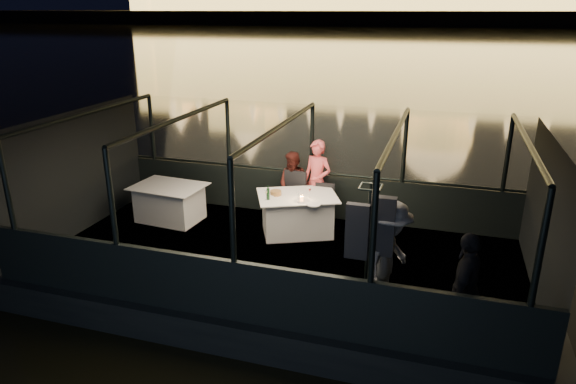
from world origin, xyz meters
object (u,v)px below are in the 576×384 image
(chair_port_right, at_px, (323,205))
(wine_bottle, at_px, (268,192))
(person_man_maroon, at_px, (294,183))
(dining_table_aft, at_px, (170,202))
(passenger_stripe, at_px, (389,256))
(passenger_dark, at_px, (466,280))
(coat_stand, at_px, (367,258))
(chair_port_left, at_px, (292,202))
(person_woman_coral, at_px, (317,185))
(dining_table_central, at_px, (297,214))

(chair_port_right, relative_size, wine_bottle, 3.14)
(chair_port_right, relative_size, person_man_maroon, 0.60)
(dining_table_aft, xyz_separation_m, passenger_stripe, (4.57, -2.05, 0.47))
(passenger_dark, relative_size, wine_bottle, 5.66)
(wine_bottle, bearing_deg, coat_stand, -44.00)
(wine_bottle, bearing_deg, chair_port_left, 75.85)
(coat_stand, distance_m, person_man_maroon, 3.71)
(chair_port_left, height_order, person_man_maroon, person_man_maroon)
(person_woman_coral, relative_size, wine_bottle, 6.24)
(chair_port_left, bearing_deg, passenger_stripe, -41.14)
(person_woman_coral, height_order, person_man_maroon, person_woman_coral)
(chair_port_left, xyz_separation_m, coat_stand, (1.91, -2.87, 0.45))
(dining_table_central, relative_size, person_woman_coral, 0.88)
(coat_stand, relative_size, person_woman_coral, 1.18)
(dining_table_central, relative_size, wine_bottle, 5.47)
(person_woman_coral, height_order, passenger_stripe, passenger_stripe)
(dining_table_aft, height_order, passenger_dark, passenger_dark)
(coat_stand, bearing_deg, chair_port_right, 114.16)
(dining_table_central, height_order, wine_bottle, wine_bottle)
(passenger_dark, bearing_deg, chair_port_right, -123.83)
(dining_table_central, height_order, passenger_stripe, passenger_stripe)
(chair_port_left, bearing_deg, chair_port_right, 9.38)
(coat_stand, height_order, passenger_dark, coat_stand)
(person_man_maroon, bearing_deg, wine_bottle, -89.75)
(dining_table_central, height_order, chair_port_right, chair_port_right)
(passenger_stripe, bearing_deg, person_man_maroon, 53.77)
(person_woman_coral, bearing_deg, wine_bottle, -102.85)
(chair_port_right, distance_m, passenger_dark, 3.98)
(passenger_dark, height_order, wine_bottle, passenger_dark)
(dining_table_aft, bearing_deg, chair_port_left, 13.93)
(chair_port_left, distance_m, chair_port_right, 0.62)
(dining_table_aft, xyz_separation_m, chair_port_left, (2.39, 0.59, 0.06))
(chair_port_left, xyz_separation_m, passenger_dark, (3.18, -3.02, 0.40))
(dining_table_central, xyz_separation_m, dining_table_aft, (-2.63, -0.14, 0.00))
(dining_table_aft, relative_size, chair_port_left, 1.37)
(coat_stand, distance_m, passenger_dark, 1.28)
(coat_stand, bearing_deg, person_man_maroon, 121.89)
(passenger_stripe, bearing_deg, chair_port_left, 55.85)
(passenger_stripe, distance_m, passenger_dark, 1.07)
(dining_table_central, xyz_separation_m, passenger_stripe, (1.95, -2.19, 0.47))
(coat_stand, xyz_separation_m, person_man_maroon, (-1.96, 3.14, -0.15))
(wine_bottle, bearing_deg, passenger_dark, -32.87)
(passenger_stripe, bearing_deg, dining_table_central, 57.96)
(dining_table_central, bearing_deg, passenger_stripe, -48.41)
(dining_table_central, height_order, dining_table_aft, dining_table_central)
(person_man_maroon, xyz_separation_m, passenger_stripe, (2.23, -2.91, 0.10))
(coat_stand, bearing_deg, dining_table_aft, 152.06)
(coat_stand, bearing_deg, wine_bottle, 136.00)
(passenger_stripe, height_order, passenger_dark, passenger_stripe)
(chair_port_right, distance_m, passenger_stripe, 3.09)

